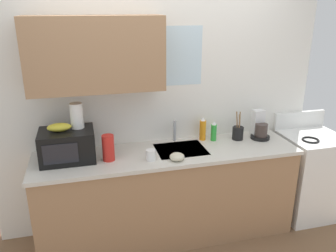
{
  "coord_description": "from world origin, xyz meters",
  "views": [
    {
      "loc": [
        -0.73,
        -2.79,
        2.17
      ],
      "look_at": [
        0.0,
        0.0,
        1.15
      ],
      "focal_mm": 36.36,
      "sensor_mm": 36.0,
      "label": 1
    }
  ],
  "objects_px": {
    "microwave": "(67,145)",
    "small_bowl": "(177,157)",
    "dish_soap_bottle_green": "(214,132)",
    "mug_white": "(151,155)",
    "cereal_canister": "(108,148)",
    "stove_range": "(308,174)",
    "paper_towel_roll": "(77,116)",
    "coffee_maker": "(259,128)",
    "utensil_crock": "(238,133)",
    "banana_bunch": "(59,127)",
    "dish_soap_bottle_orange": "(203,129)"
  },
  "relations": [
    {
      "from": "microwave",
      "to": "small_bowl",
      "type": "bearing_deg",
      "value": -15.19
    },
    {
      "from": "microwave",
      "to": "dish_soap_bottle_green",
      "type": "height_order",
      "value": "microwave"
    },
    {
      "from": "mug_white",
      "to": "microwave",
      "type": "bearing_deg",
      "value": 164.83
    },
    {
      "from": "cereal_canister",
      "to": "mug_white",
      "type": "bearing_deg",
      "value": -14.24
    },
    {
      "from": "stove_range",
      "to": "paper_towel_roll",
      "type": "relative_size",
      "value": 4.91
    },
    {
      "from": "microwave",
      "to": "coffee_maker",
      "type": "relative_size",
      "value": 1.64
    },
    {
      "from": "coffee_maker",
      "to": "paper_towel_roll",
      "type": "bearing_deg",
      "value": -179.73
    },
    {
      "from": "dish_soap_bottle_green",
      "to": "small_bowl",
      "type": "xyz_separation_m",
      "value": [
        -0.48,
        -0.35,
        -0.06
      ]
    },
    {
      "from": "paper_towel_roll",
      "to": "stove_range",
      "type": "bearing_deg",
      "value": -2.35
    },
    {
      "from": "utensil_crock",
      "to": "small_bowl",
      "type": "xyz_separation_m",
      "value": [
        -0.73,
        -0.32,
        -0.04
      ]
    },
    {
      "from": "mug_white",
      "to": "small_bowl",
      "type": "relative_size",
      "value": 0.73
    },
    {
      "from": "cereal_canister",
      "to": "small_bowl",
      "type": "relative_size",
      "value": 1.77
    },
    {
      "from": "paper_towel_roll",
      "to": "dish_soap_bottle_green",
      "type": "height_order",
      "value": "paper_towel_roll"
    },
    {
      "from": "banana_bunch",
      "to": "dish_soap_bottle_orange",
      "type": "relative_size",
      "value": 0.84
    },
    {
      "from": "coffee_maker",
      "to": "mug_white",
      "type": "relative_size",
      "value": 2.95
    },
    {
      "from": "paper_towel_roll",
      "to": "banana_bunch",
      "type": "bearing_deg",
      "value": -161.57
    },
    {
      "from": "cereal_canister",
      "to": "dish_soap_bottle_orange",
      "type": "bearing_deg",
      "value": 14.68
    },
    {
      "from": "stove_range",
      "to": "banana_bunch",
      "type": "distance_m",
      "value": 2.61
    },
    {
      "from": "stove_range",
      "to": "coffee_maker",
      "type": "xyz_separation_m",
      "value": [
        -0.58,
        0.1,
        0.55
      ]
    },
    {
      "from": "dish_soap_bottle_orange",
      "to": "small_bowl",
      "type": "bearing_deg",
      "value": -133.52
    },
    {
      "from": "stove_range",
      "to": "cereal_canister",
      "type": "relative_size",
      "value": 4.68
    },
    {
      "from": "banana_bunch",
      "to": "microwave",
      "type": "bearing_deg",
      "value": -1.8
    },
    {
      "from": "paper_towel_roll",
      "to": "cereal_canister",
      "type": "height_order",
      "value": "paper_towel_roll"
    },
    {
      "from": "banana_bunch",
      "to": "mug_white",
      "type": "xyz_separation_m",
      "value": [
        0.74,
        -0.19,
        -0.26
      ]
    },
    {
      "from": "dish_soap_bottle_green",
      "to": "cereal_canister",
      "type": "relative_size",
      "value": 0.86
    },
    {
      "from": "banana_bunch",
      "to": "coffee_maker",
      "type": "relative_size",
      "value": 0.71
    },
    {
      "from": "coffee_maker",
      "to": "cereal_canister",
      "type": "distance_m",
      "value": 1.54
    },
    {
      "from": "stove_range",
      "to": "banana_bunch",
      "type": "bearing_deg",
      "value": 178.93
    },
    {
      "from": "banana_bunch",
      "to": "cereal_canister",
      "type": "height_order",
      "value": "banana_bunch"
    },
    {
      "from": "microwave",
      "to": "coffee_maker",
      "type": "distance_m",
      "value": 1.87
    },
    {
      "from": "stove_range",
      "to": "paper_towel_roll",
      "type": "height_order",
      "value": "paper_towel_roll"
    },
    {
      "from": "microwave",
      "to": "dish_soap_bottle_green",
      "type": "xyz_separation_m",
      "value": [
        1.39,
        0.11,
        -0.04
      ]
    },
    {
      "from": "dish_soap_bottle_green",
      "to": "mug_white",
      "type": "relative_size",
      "value": 2.1
    },
    {
      "from": "stove_range",
      "to": "paper_towel_roll",
      "type": "bearing_deg",
      "value": 177.65
    },
    {
      "from": "microwave",
      "to": "dish_soap_bottle_orange",
      "type": "bearing_deg",
      "value": 6.68
    },
    {
      "from": "small_bowl",
      "to": "mug_white",
      "type": "bearing_deg",
      "value": 164.74
    },
    {
      "from": "cereal_canister",
      "to": "stove_range",
      "type": "bearing_deg",
      "value": 1.45
    },
    {
      "from": "banana_bunch",
      "to": "dish_soap_bottle_green",
      "type": "distance_m",
      "value": 1.46
    },
    {
      "from": "mug_white",
      "to": "small_bowl",
      "type": "xyz_separation_m",
      "value": [
        0.22,
        -0.06,
        -0.02
      ]
    },
    {
      "from": "dish_soap_bottle_green",
      "to": "utensil_crock",
      "type": "distance_m",
      "value": 0.25
    },
    {
      "from": "paper_towel_roll",
      "to": "mug_white",
      "type": "bearing_deg",
      "value": -21.98
    },
    {
      "from": "banana_bunch",
      "to": "mug_white",
      "type": "relative_size",
      "value": 2.11
    },
    {
      "from": "cereal_canister",
      "to": "mug_white",
      "type": "distance_m",
      "value": 0.37
    },
    {
      "from": "banana_bunch",
      "to": "dish_soap_bottle_green",
      "type": "relative_size",
      "value": 1.0
    },
    {
      "from": "utensil_crock",
      "to": "banana_bunch",
      "type": "bearing_deg",
      "value": -177.63
    },
    {
      "from": "small_bowl",
      "to": "stove_range",
      "type": "bearing_deg",
      "value": 7.55
    },
    {
      "from": "dish_soap_bottle_orange",
      "to": "utensil_crock",
      "type": "height_order",
      "value": "utensil_crock"
    },
    {
      "from": "paper_towel_roll",
      "to": "coffee_maker",
      "type": "xyz_separation_m",
      "value": [
        1.77,
        0.01,
        -0.28
      ]
    },
    {
      "from": "dish_soap_bottle_green",
      "to": "mug_white",
      "type": "distance_m",
      "value": 0.76
    },
    {
      "from": "dish_soap_bottle_green",
      "to": "cereal_canister",
      "type": "xyz_separation_m",
      "value": [
        -1.05,
        -0.2,
        0.02
      ]
    }
  ]
}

